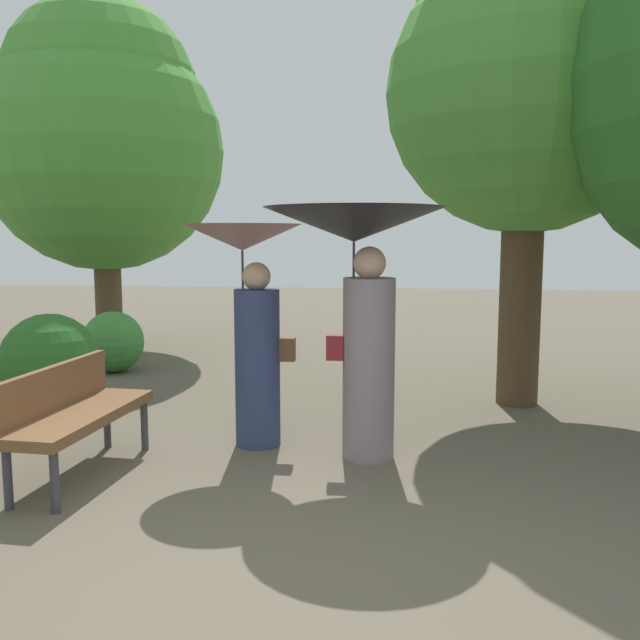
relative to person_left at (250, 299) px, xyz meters
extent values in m
plane|color=brown|center=(0.54, -2.27, -1.26)|extent=(40.00, 40.00, 0.00)
cylinder|color=navy|center=(0.06, 0.01, -0.59)|extent=(0.39, 0.39, 1.35)
sphere|color=tan|center=(0.06, 0.01, 0.19)|extent=(0.24, 0.24, 0.24)
cylinder|color=#333338|center=(-0.06, -0.01, 0.02)|extent=(0.02, 0.02, 0.79)
cone|color=gray|center=(-0.06, -0.01, 0.52)|extent=(1.00, 1.00, 0.22)
cube|color=brown|center=(0.31, 0.04, -0.43)|extent=(0.14, 0.10, 0.20)
cylinder|color=gray|center=(1.02, -0.22, -0.53)|extent=(0.42, 0.42, 1.47)
sphere|color=tan|center=(1.02, -0.22, 0.32)|extent=(0.26, 0.26, 0.26)
cylinder|color=#333338|center=(0.89, -0.23, 0.09)|extent=(0.02, 0.02, 0.79)
cone|color=black|center=(0.89, -0.23, 0.62)|extent=(1.44, 1.44, 0.27)
cube|color=maroon|center=(0.75, -0.25, -0.36)|extent=(0.14, 0.10, 0.20)
cylinder|color=#38383D|center=(-0.95, -1.59, -1.04)|extent=(0.06, 0.06, 0.44)
cylinder|color=#38383D|center=(-1.29, -1.57, -1.04)|extent=(0.06, 0.06, 0.44)
cylinder|color=#38383D|center=(-0.86, -0.26, -1.04)|extent=(0.06, 0.06, 0.44)
cylinder|color=#38383D|center=(-1.20, -0.23, -1.04)|extent=(0.06, 0.06, 0.44)
cube|color=brown|center=(-1.08, -0.91, -0.80)|extent=(0.53, 1.53, 0.08)
cube|color=brown|center=(-1.32, -0.90, -0.61)|extent=(0.16, 1.50, 0.35)
cylinder|color=brown|center=(-3.32, 4.61, 0.80)|extent=(0.41, 0.41, 4.13)
sphere|color=#4C9338|center=(-3.32, 4.61, 1.84)|extent=(3.69, 3.69, 3.69)
sphere|color=#4C9338|center=(-3.32, 4.61, 2.66)|extent=(2.96, 2.96, 2.96)
cylinder|color=#4C3823|center=(2.53, 1.76, 0.91)|extent=(0.43, 0.43, 4.35)
sphere|color=#4C9338|center=(2.53, 1.76, 2.00)|extent=(2.89, 2.89, 2.89)
sphere|color=#4C9338|center=(2.53, 1.76, 2.87)|extent=(2.31, 2.31, 2.31)
sphere|color=#2D6B28|center=(-2.34, 0.94, -0.76)|extent=(1.00, 1.00, 1.00)
sphere|color=#428C3D|center=(-2.50, 2.86, -0.86)|extent=(0.81, 0.81, 0.81)
camera|label=1|loc=(1.26, -5.58, 0.54)|focal=37.92mm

